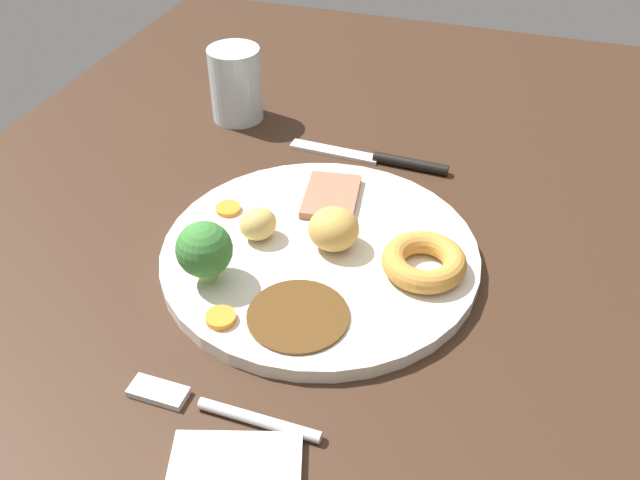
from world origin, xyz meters
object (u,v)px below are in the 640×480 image
meat_slice_main (331,196)px  fork (216,408)px  yorkshire_pudding (424,262)px  roast_potato_right (258,224)px  water_glass (236,84)px  dinner_plate (320,254)px  knife (382,159)px  broccoli_floret (204,250)px  roast_potato_left (334,229)px  carrot_coin_front (228,209)px  carrot_coin_back (221,318)px

meat_slice_main → fork: size_ratio=0.50×
yorkshire_pudding → roast_potato_right: 15.72cm
meat_slice_main → roast_potato_right: roast_potato_right is taller
water_glass → dinner_plate: bearing=-141.5°
knife → water_glass: size_ratio=2.06×
roast_potato_right → broccoli_floret: broccoli_floret is taller
dinner_plate → roast_potato_left: 2.99cm
knife → water_glass: bearing=-10.9°
broccoli_floret → knife: broccoli_floret is taller
roast_potato_left → water_glass: 29.53cm
roast_potato_left → carrot_coin_front: bearing=80.1°
yorkshire_pudding → broccoli_floret: bearing=111.2°
roast_potato_right → carrot_coin_back: size_ratio=1.41×
meat_slice_main → water_glass: size_ratio=0.85×
roast_potato_right → water_glass: 26.29cm
roast_potato_left → carrot_coin_back: (-12.09, 5.88, -1.70)cm
roast_potato_right → knife: size_ratio=0.19×
dinner_plate → broccoli_floret: 11.35cm
dinner_plate → roast_potato_right: size_ratio=8.32×
yorkshire_pudding → water_glass: water_glass is taller
dinner_plate → meat_slice_main: 7.94cm
dinner_plate → broccoli_floret: size_ratio=5.12×
carrot_coin_front → carrot_coin_back: carrot_coin_back is taller
dinner_plate → roast_potato_left: roast_potato_left is taller
knife → meat_slice_main: bearing=78.3°
yorkshire_pudding → carrot_coin_front: bearing=82.0°
dinner_plate → carrot_coin_front: bearing=75.2°
carrot_coin_back → fork: 8.12cm
meat_slice_main → carrot_coin_front: (-4.99, 9.15, -0.17)cm
dinner_plate → roast_potato_right: roast_potato_right is taller
carrot_coin_front → roast_potato_left: bearing=-99.9°
meat_slice_main → carrot_coin_back: size_ratio=3.04×
yorkshire_pudding → roast_potato_left: 8.70cm
meat_slice_main → knife: bearing=-14.2°
broccoli_floret → meat_slice_main: bearing=-24.5°
carrot_coin_back → broccoli_floret: (4.37, 3.24, 2.92)cm
dinner_plate → carrot_coin_back: (-11.35, 4.81, 0.99)cm
dinner_plate → carrot_coin_back: 12.37cm
carrot_coin_front → yorkshire_pudding: bearing=-98.0°
roast_potato_left → carrot_coin_front: (2.02, 11.57, -1.76)cm
broccoli_floret → dinner_plate: bearing=-49.1°
roast_potato_right → carrot_coin_front: bearing=56.5°
fork → water_glass: water_glass is taller
fork → knife: bearing=-94.3°
dinner_plate → fork: (-18.80, 1.87, -0.31)cm
yorkshire_pudding → carrot_coin_front: 20.40cm
carrot_coin_front → dinner_plate: bearing=-104.8°
carrot_coin_back → fork: carrot_coin_back is taller
dinner_plate → knife: 18.39cm
roast_potato_right → fork: roast_potato_right is taller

